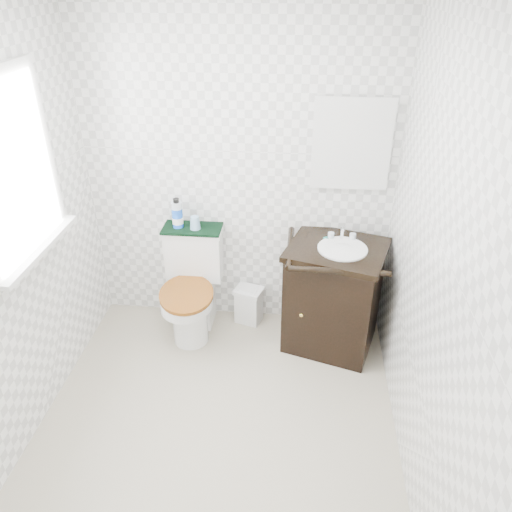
% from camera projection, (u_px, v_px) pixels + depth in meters
% --- Properties ---
extents(floor, '(2.40, 2.40, 0.00)m').
position_uv_depth(floor, '(216.00, 428.00, 3.08)').
color(floor, '#AFA98D').
rests_on(floor, ground).
extents(wall_back, '(2.40, 0.00, 2.40)m').
position_uv_depth(wall_back, '(238.00, 175.00, 3.50)').
color(wall_back, white).
rests_on(wall_back, ground).
extents(wall_front, '(2.40, 0.00, 2.40)m').
position_uv_depth(wall_front, '(130.00, 474.00, 1.44)').
color(wall_front, white).
rests_on(wall_front, ground).
extents(wall_right, '(0.00, 2.40, 2.40)m').
position_uv_depth(wall_right, '(434.00, 274.00, 2.38)').
color(wall_right, white).
rests_on(wall_right, ground).
extents(window, '(0.02, 0.70, 0.90)m').
position_uv_depth(window, '(10.00, 170.00, 2.60)').
color(window, white).
rests_on(window, wall_left).
extents(mirror, '(0.50, 0.02, 0.60)m').
position_uv_depth(mirror, '(352.00, 144.00, 3.29)').
color(mirror, silver).
rests_on(mirror, wall_back).
extents(toilet, '(0.45, 0.66, 0.81)m').
position_uv_depth(toilet, '(193.00, 290.00, 3.76)').
color(toilet, white).
rests_on(toilet, floor).
extents(vanity, '(0.78, 0.71, 0.92)m').
position_uv_depth(vanity, '(333.00, 294.00, 3.58)').
color(vanity, black).
rests_on(vanity, floor).
extents(trash_bin, '(0.25, 0.22, 0.30)m').
position_uv_depth(trash_bin, '(249.00, 305.00, 3.94)').
color(trash_bin, white).
rests_on(trash_bin, floor).
extents(towel, '(0.43, 0.22, 0.02)m').
position_uv_depth(towel, '(192.00, 228.00, 3.63)').
color(towel, black).
rests_on(towel, toilet).
extents(mouthwash_bottle, '(0.08, 0.08, 0.22)m').
position_uv_depth(mouthwash_bottle, '(177.00, 214.00, 3.58)').
color(mouthwash_bottle, blue).
rests_on(mouthwash_bottle, towel).
extents(cup, '(0.08, 0.08, 0.10)m').
position_uv_depth(cup, '(195.00, 223.00, 3.59)').
color(cup, '#84B5D8').
rests_on(cup, towel).
extents(soap_bar, '(0.06, 0.04, 0.02)m').
position_uv_depth(soap_bar, '(328.00, 238.00, 3.47)').
color(soap_bar, '#197C71').
rests_on(soap_bar, vanity).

